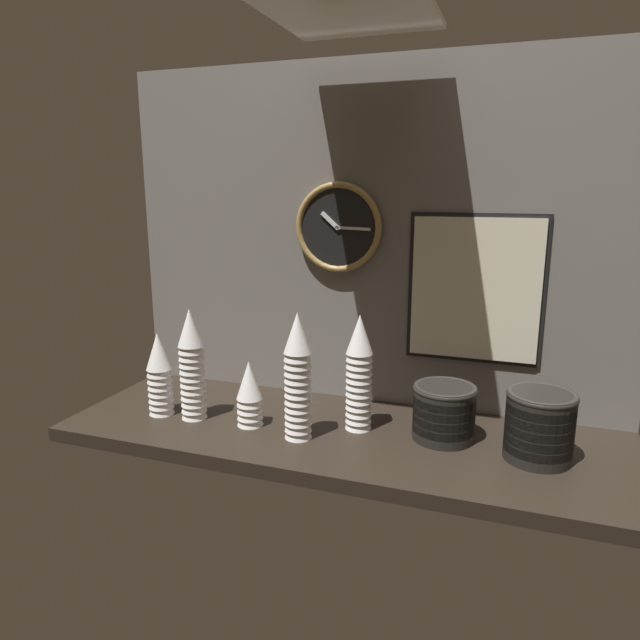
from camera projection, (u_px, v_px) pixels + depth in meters
The scene contains 12 objects.
ground_plane at pixel (342, 435), 1.64m from camera, with size 1.60×0.56×0.04m, color black.
wall_tiled_back at pixel (369, 238), 1.76m from camera, with size 1.60×0.03×1.05m.
cup_stack_center at pixel (298, 376), 1.54m from camera, with size 0.08×0.08×0.36m.
cup_stack_center_right at pixel (359, 373), 1.60m from camera, with size 0.08×0.08×0.34m.
cup_stack_center_left at pixel (249, 393), 1.64m from camera, with size 0.08×0.08×0.19m.
cup_stack_far_left at pixel (159, 374), 1.72m from camera, with size 0.08×0.08×0.25m.
cup_stack_left at pixel (192, 364), 1.68m from camera, with size 0.08×0.08×0.34m.
bowl_stack_right at pixel (444, 411), 1.56m from camera, with size 0.17×0.17×0.15m.
bowl_stack_far_right at pixel (540, 424), 1.44m from camera, with size 0.17×0.17×0.18m.
wall_clock at pixel (338, 227), 1.76m from camera, with size 0.28×0.03×0.28m.
menu_board at pixel (475, 289), 1.67m from camera, with size 0.39×0.01×0.44m.
ceiling_light_panel at pixel (353, 12), 1.39m from camera, with size 0.40×0.40×0.02m.
Camera 1 is at (0.45, -1.46, 0.68)m, focal length 32.00 mm.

